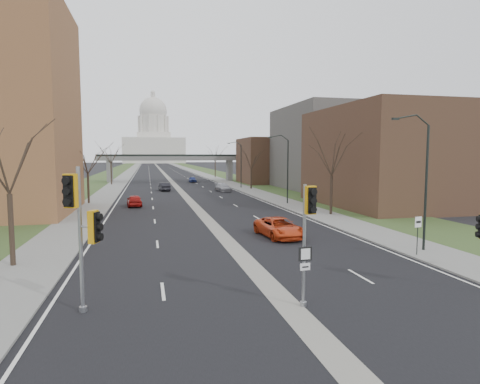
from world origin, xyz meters
name	(u,v)px	position (x,y,z in m)	size (l,w,h in m)	color
ground	(281,298)	(0.00, 0.00, 0.00)	(700.00, 700.00, 0.00)	black
road_surface	(161,171)	(0.00, 150.00, 0.01)	(20.00, 600.00, 0.01)	black
median_strip	(161,171)	(0.00, 150.00, 0.00)	(1.20, 600.00, 0.02)	gray
sidewalk_right	(191,170)	(12.00, 150.00, 0.06)	(4.00, 600.00, 0.12)	gray
sidewalk_left	(131,171)	(-12.00, 150.00, 0.06)	(4.00, 600.00, 0.12)	gray
grass_verge_right	(205,170)	(18.00, 150.00, 0.05)	(8.00, 600.00, 0.10)	#344A22
grass_verge_left	(115,171)	(-18.00, 150.00, 0.05)	(8.00, 600.00, 0.10)	#344A22
commercial_block_near	(392,157)	(24.00, 28.00, 6.00)	(16.00, 20.00, 12.00)	#4B3623
commercial_block_mid	(334,148)	(28.00, 52.00, 7.50)	(18.00, 22.00, 15.00)	#56544F
commercial_block_far	(273,161)	(22.00, 70.00, 5.00)	(14.00, 14.00, 10.00)	#4B3623
pedestrian_bridge	(171,161)	(0.00, 80.00, 4.84)	(34.00, 3.00, 6.45)	slate
capitol	(154,140)	(0.00, 320.00, 18.60)	(48.00, 42.00, 55.75)	silver
streetlight_near	(417,144)	(10.99, 6.00, 6.95)	(2.61, 0.20, 8.70)	black
streetlight_mid	(282,150)	(10.99, 32.00, 6.95)	(2.61, 0.20, 8.70)	black
streetlight_far	(237,151)	(10.99, 58.00, 6.95)	(2.61, 0.20, 8.70)	black
tree_left_a	(7,148)	(-13.00, 8.00, 6.64)	(7.20, 7.20, 9.40)	#382B21
tree_left_b	(87,155)	(-13.00, 38.00, 6.23)	(6.75, 6.75, 8.81)	#382B21
tree_left_c	(111,151)	(-13.00, 72.00, 7.04)	(7.65, 7.65, 9.99)	#382B21
tree_right_a	(332,151)	(13.00, 22.00, 6.64)	(7.20, 7.20, 9.40)	#382B21
tree_right_b	(251,158)	(13.00, 55.00, 5.82)	(6.30, 6.30, 8.22)	#382B21
tree_right_c	(215,152)	(13.00, 95.00, 7.04)	(7.65, 7.65, 9.99)	#382B21
signal_pole_left	(82,219)	(-8.07, 0.02, 3.80)	(1.32, 0.97, 5.80)	gray
signal_pole_median	(308,223)	(0.63, -1.41, 3.53)	(0.59, 0.83, 5.07)	gray
speed_limit_sign	(418,229)	(10.52, 4.95, 1.75)	(0.51, 0.11, 2.38)	black
car_left_near	(134,200)	(-7.19, 34.16, 0.73)	(1.72, 4.26, 1.45)	#A51612
car_left_far	(164,187)	(-2.75, 55.08, 0.72)	(1.53, 4.39, 1.45)	black
car_right_near	(279,227)	(4.14, 12.58, 0.74)	(2.45, 5.31, 1.47)	red
car_right_mid	(223,187)	(7.14, 51.62, 0.70)	(1.96, 4.83, 1.40)	#9E9EA5
car_right_far	(193,179)	(4.60, 76.58, 0.65)	(1.54, 3.82, 1.30)	navy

